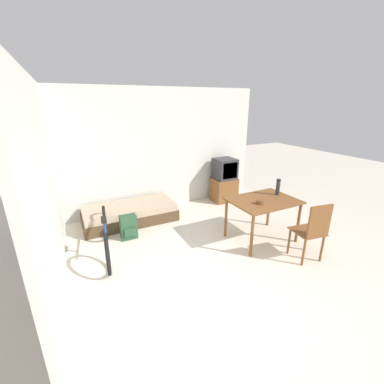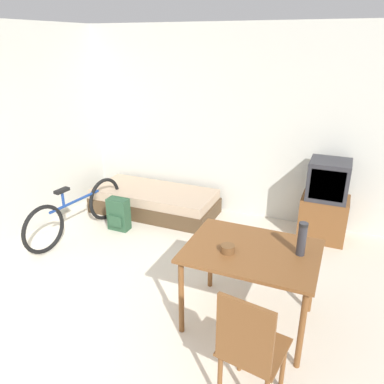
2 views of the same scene
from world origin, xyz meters
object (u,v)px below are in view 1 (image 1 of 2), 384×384
(tv, at_px, (224,181))
(bicycle, at_px, (106,236))
(dining_table, at_px, (263,205))
(daybed, at_px, (130,214))
(backpack, at_px, (129,227))
(thermos_flask, at_px, (278,186))
(wooden_chair, at_px, (313,229))
(mate_bowl, at_px, (260,202))

(tv, xyz_separation_m, bicycle, (-3.07, -1.18, -0.20))
(dining_table, bearing_deg, daybed, 137.51)
(dining_table, relative_size, backpack, 2.51)
(tv, distance_m, backpack, 2.78)
(bicycle, xyz_separation_m, thermos_flask, (2.98, -0.69, 0.61))
(bicycle, bearing_deg, wooden_chair, -30.46)
(daybed, relative_size, thermos_flask, 6.28)
(thermos_flask, xyz_separation_m, backpack, (-2.54, 1.02, -0.71))
(tv, bearing_deg, backpack, -162.12)
(wooden_chair, height_order, thermos_flask, thermos_flask)
(tv, distance_m, dining_table, 2.01)
(daybed, relative_size, dining_table, 1.64)
(daybed, xyz_separation_m, bicycle, (-0.63, -1.02, 0.14))
(daybed, bearing_deg, bicycle, -121.86)
(tv, bearing_deg, mate_bowl, -107.84)
(daybed, xyz_separation_m, thermos_flask, (2.35, -1.71, 0.75))
(daybed, bearing_deg, wooden_chair, -50.83)
(dining_table, distance_m, mate_bowl, 0.25)
(bicycle, bearing_deg, daybed, 58.14)
(daybed, height_order, backpack, backpack)
(dining_table, relative_size, bicycle, 0.67)
(daybed, xyz_separation_m, dining_table, (1.95, -1.79, 0.50))
(dining_table, height_order, thermos_flask, thermos_flask)
(tv, distance_m, mate_bowl, 2.19)
(tv, xyz_separation_m, thermos_flask, (-0.09, -1.86, 0.41))
(mate_bowl, height_order, backpack, mate_bowl)
(tv, relative_size, backpack, 2.36)
(bicycle, bearing_deg, dining_table, -16.60)
(daybed, distance_m, wooden_chair, 3.46)
(wooden_chair, relative_size, mate_bowl, 8.08)
(daybed, height_order, mate_bowl, mate_bowl)
(dining_table, bearing_deg, mate_bowl, -145.94)
(wooden_chair, relative_size, backpack, 2.15)
(daybed, relative_size, mate_bowl, 15.42)
(daybed, bearing_deg, mate_bowl, -47.23)
(bicycle, xyz_separation_m, mate_bowl, (2.40, -0.89, 0.48))
(wooden_chair, bearing_deg, bicycle, 149.54)
(thermos_flask, distance_m, mate_bowl, 0.63)
(backpack, bearing_deg, mate_bowl, -31.95)
(mate_bowl, xyz_separation_m, backpack, (-1.96, 1.22, -0.58))
(tv, bearing_deg, thermos_flask, -92.62)
(bicycle, height_order, mate_bowl, mate_bowl)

